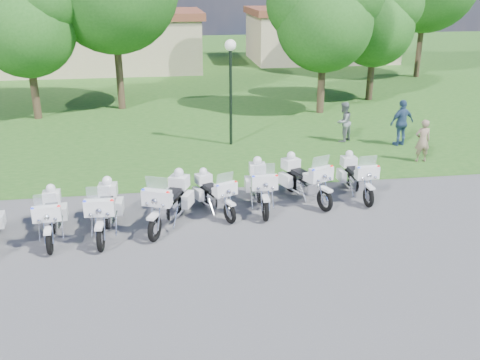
{
  "coord_description": "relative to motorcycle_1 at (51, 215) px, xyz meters",
  "views": [
    {
      "loc": [
        -1.91,
        -12.83,
        6.35
      ],
      "look_at": [
        0.18,
        1.2,
        0.95
      ],
      "focal_mm": 40.0,
      "sensor_mm": 36.0,
      "label": 1
    }
  ],
  "objects": [
    {
      "name": "bystander_c",
      "position": [
        12.37,
        6.4,
        0.3
      ],
      "size": [
        1.17,
        0.73,
        1.85
      ],
      "primitive_type": "imported",
      "rotation": [
        0.0,
        0.0,
        3.41
      ],
      "color": "navy",
      "rests_on": "ground"
    },
    {
      "name": "tree_2",
      "position": [
        10.74,
        12.28,
        4.13
      ],
      "size": [
        5.39,
        4.6,
        7.18
      ],
      "color": "#38281C",
      "rests_on": "ground"
    },
    {
      "name": "tree_0",
      "position": [
        -2.97,
        13.12,
        3.99
      ],
      "size": [
        5.23,
        4.47,
        6.98
      ],
      "color": "#38281C",
      "rests_on": "ground"
    },
    {
      "name": "ground",
      "position": [
        4.88,
        -0.24,
        -0.62
      ],
      "size": [
        100.0,
        100.0,
        0.0
      ],
      "primitive_type": "plane",
      "color": "#4F5054",
      "rests_on": "ground"
    },
    {
      "name": "building_west",
      "position": [
        -1.12,
        27.76,
        1.44
      ],
      "size": [
        14.56,
        8.32,
        4.1
      ],
      "color": "tan",
      "rests_on": "ground"
    },
    {
      "name": "bystander_b",
      "position": [
        10.26,
        7.25,
        0.19
      ],
      "size": [
        1.01,
        0.98,
        1.63
      ],
      "primitive_type": "imported",
      "rotation": [
        0.0,
        0.0,
        -2.45
      ],
      "color": "slate",
      "rests_on": "ground"
    },
    {
      "name": "motorcycle_7",
      "position": [
        8.79,
        1.62,
        0.01
      ],
      "size": [
        0.78,
        2.24,
        1.51
      ],
      "rotation": [
        0.0,
        0.0,
        3.19
      ],
      "color": "black",
      "rests_on": "ground"
    },
    {
      "name": "tree_3",
      "position": [
        14.27,
        14.78,
        3.62
      ],
      "size": [
        4.82,
        4.11,
        6.43
      ],
      "color": "#38281C",
      "rests_on": "ground"
    },
    {
      "name": "motorcycle_3",
      "position": [
        3.03,
        0.35,
        0.07
      ],
      "size": [
        1.42,
        2.33,
        1.67
      ],
      "rotation": [
        0.0,
        0.0,
        2.73
      ],
      "color": "black",
      "rests_on": "ground"
    },
    {
      "name": "motorcycle_6",
      "position": [
        7.11,
        1.51,
        0.05
      ],
      "size": [
        1.33,
        2.28,
        1.61
      ],
      "rotation": [
        0.0,
        0.0,
        3.51
      ],
      "color": "black",
      "rests_on": "ground"
    },
    {
      "name": "motorcycle_4",
      "position": [
        4.32,
        0.99,
        -0.04
      ],
      "size": [
        1.19,
        1.97,
        1.41
      ],
      "rotation": [
        0.0,
        0.0,
        3.54
      ],
      "color": "black",
      "rests_on": "ground"
    },
    {
      "name": "motorcycle_2",
      "position": [
        1.36,
        0.06,
        0.05
      ],
      "size": [
        0.84,
        2.41,
        1.61
      ],
      "rotation": [
        0.0,
        0.0,
        3.09
      ],
      "color": "black",
      "rests_on": "ground"
    },
    {
      "name": "motorcycle_1",
      "position": [
        0.0,
        0.0,
        0.0
      ],
      "size": [
        0.85,
        2.22,
        1.49
      ],
      "rotation": [
        0.0,
        0.0,
        3.24
      ],
      "color": "black",
      "rests_on": "ground"
    },
    {
      "name": "grass_lawn",
      "position": [
        4.88,
        26.76,
        -0.62
      ],
      "size": [
        100.0,
        48.0,
        0.01
      ],
      "primitive_type": "cube",
      "color": "#24561B",
      "rests_on": "ground"
    },
    {
      "name": "building_east",
      "position": [
        15.88,
        29.76,
        1.44
      ],
      "size": [
        11.44,
        7.28,
        4.1
      ],
      "color": "tan",
      "rests_on": "ground"
    },
    {
      "name": "lamp_post",
      "position": [
        5.66,
        7.51,
        2.51
      ],
      "size": [
        0.44,
        0.44,
        4.15
      ],
      "color": "black",
      "rests_on": "ground"
    },
    {
      "name": "bystander_a",
      "position": [
        12.26,
        4.35,
        0.16
      ],
      "size": [
        0.59,
        0.39,
        1.58
      ],
      "primitive_type": "imported",
      "rotation": [
        0.0,
        0.0,
        3.11
      ],
      "color": "gray",
      "rests_on": "ground"
    },
    {
      "name": "motorcycle_5",
      "position": [
        5.7,
        1.17,
        0.04
      ],
      "size": [
        0.83,
        2.38,
        1.6
      ],
      "rotation": [
        0.0,
        0.0,
        3.1
      ],
      "color": "black",
      "rests_on": "ground"
    }
  ]
}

